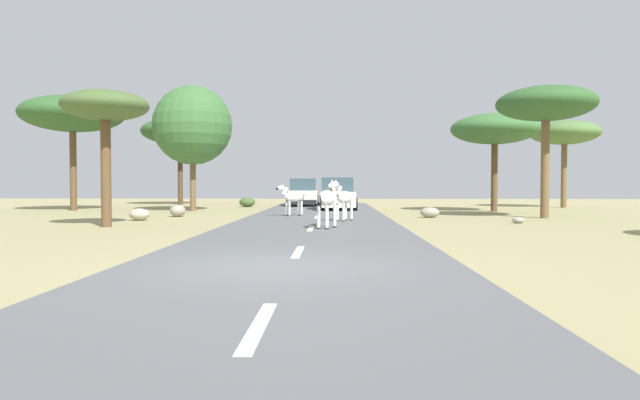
% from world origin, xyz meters
% --- Properties ---
extents(ground_plane, '(90.00, 90.00, 0.00)m').
position_xyz_m(ground_plane, '(0.00, 0.00, 0.00)').
color(ground_plane, '#998E60').
extents(road, '(6.00, 64.00, 0.05)m').
position_xyz_m(road, '(0.25, 0.00, 0.03)').
color(road, '#56595B').
rests_on(road, ground_plane).
extents(lane_markings, '(0.16, 56.00, 0.01)m').
position_xyz_m(lane_markings, '(0.25, -1.00, 0.05)').
color(lane_markings, silver).
rests_on(lane_markings, road).
extents(zebra_0, '(0.95, 1.43, 1.46)m').
position_xyz_m(zebra_0, '(1.34, 11.69, 0.92)').
color(zebra_0, silver).
rests_on(zebra_0, road).
extents(zebra_1, '(1.28, 1.04, 1.38)m').
position_xyz_m(zebra_1, '(-0.85, 14.96, 0.87)').
color(zebra_1, silver).
rests_on(zebra_1, road).
extents(zebra_2, '(0.82, 1.58, 1.56)m').
position_xyz_m(zebra_2, '(0.78, 8.24, 0.98)').
color(zebra_2, silver).
rests_on(zebra_2, road).
extents(car_0, '(2.19, 4.43, 1.74)m').
position_xyz_m(car_0, '(-1.06, 26.58, 0.85)').
color(car_0, white).
rests_on(car_0, road).
extents(car_1, '(2.17, 4.41, 1.74)m').
position_xyz_m(car_1, '(1.11, 21.14, 0.85)').
color(car_1, white).
rests_on(car_1, road).
extents(tree_0, '(4.09, 4.09, 5.55)m').
position_xyz_m(tree_0, '(9.89, 14.41, 4.77)').
color(tree_0, brown).
rests_on(tree_0, ground_plane).
extents(tree_2, '(4.14, 4.14, 5.29)m').
position_xyz_m(tree_2, '(14.97, 25.00, 4.52)').
color(tree_2, brown).
rests_on(tree_2, ground_plane).
extents(tree_3, '(5.30, 5.30, 6.03)m').
position_xyz_m(tree_3, '(-9.77, 29.31, 5.07)').
color(tree_3, '#4C3823').
rests_on(tree_3, ground_plane).
extents(tree_4, '(4.54, 4.54, 5.11)m').
position_xyz_m(tree_4, '(9.35, 20.01, 4.29)').
color(tree_4, brown).
rests_on(tree_4, ground_plane).
extents(tree_5, '(5.45, 5.45, 6.18)m').
position_xyz_m(tree_5, '(-13.19, 20.55, 5.20)').
color(tree_5, brown).
rests_on(tree_5, ground_plane).
extents(tree_6, '(4.19, 4.19, 6.66)m').
position_xyz_m(tree_6, '(-6.56, 20.19, 4.55)').
color(tree_6, brown).
rests_on(tree_6, ground_plane).
extents(tree_7, '(2.87, 2.87, 4.59)m').
position_xyz_m(tree_7, '(-6.70, 9.17, 3.98)').
color(tree_7, brown).
rests_on(tree_7, ground_plane).
extents(bush_1, '(1.00, 0.90, 0.60)m').
position_xyz_m(bush_1, '(-4.50, 25.57, 0.30)').
color(bush_1, '#425B2D').
rests_on(bush_1, ground_plane).
extents(rock_0, '(0.68, 0.75, 0.53)m').
position_xyz_m(rock_0, '(-5.95, 15.07, 0.26)').
color(rock_0, gray).
rests_on(rock_0, ground_plane).
extents(rock_1, '(0.83, 0.61, 0.44)m').
position_xyz_m(rock_1, '(5.10, 14.71, 0.22)').
color(rock_1, gray).
rests_on(rock_1, ground_plane).
extents(rock_2, '(0.79, 0.69, 0.48)m').
position_xyz_m(rock_2, '(-6.75, 12.50, 0.24)').
color(rock_2, '#A89E8C').
rests_on(rock_2, ground_plane).
extents(rock_3, '(0.44, 0.42, 0.23)m').
position_xyz_m(rock_3, '(7.78, 11.31, 0.11)').
color(rock_3, gray).
rests_on(rock_3, ground_plane).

